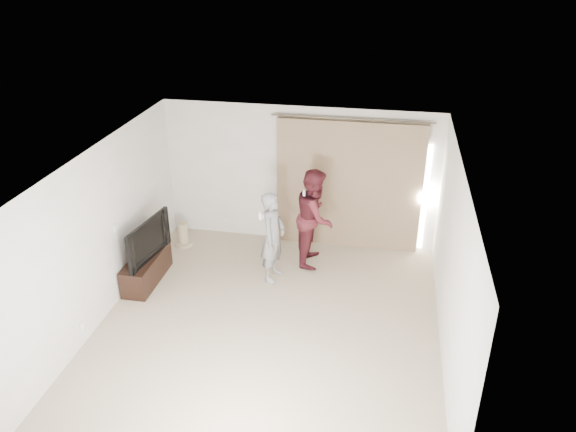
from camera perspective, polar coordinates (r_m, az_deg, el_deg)
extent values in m
plane|color=tan|center=(8.55, -1.99, -11.01)|extent=(5.50, 5.50, 0.00)
cube|color=silver|center=(10.26, 1.21, 4.10)|extent=(5.00, 0.04, 2.60)
cube|color=silver|center=(8.67, -18.48, -1.74)|extent=(0.04, 5.50, 2.60)
cube|color=white|center=(9.02, -17.16, -1.14)|extent=(0.02, 0.08, 0.12)
cube|color=white|center=(8.53, -20.22, -10.50)|extent=(0.02, 0.08, 0.12)
cube|color=silver|center=(7.27, -2.31, 5.48)|extent=(5.00, 5.50, 0.01)
cube|color=#907458|center=(10.14, 6.17, 3.05)|extent=(2.60, 0.10, 2.40)
cylinder|color=brown|center=(9.72, 6.52, 9.78)|extent=(2.80, 0.03, 0.03)
cube|color=white|center=(10.24, 13.74, 1.74)|extent=(0.08, 0.04, 2.00)
cube|color=black|center=(9.71, -14.17, -5.22)|extent=(0.42, 1.21, 0.46)
imported|color=black|center=(9.43, -14.55, -2.26)|extent=(0.33, 1.19, 0.68)
cylinder|color=tan|center=(10.77, -10.53, -2.74)|extent=(0.34, 0.34, 0.06)
cylinder|color=tan|center=(10.66, -10.63, -1.66)|extent=(0.19, 0.19, 0.40)
imported|color=gray|center=(9.23, -1.54, -2.13)|extent=(0.46, 0.63, 1.57)
cube|color=white|center=(8.99, -2.83, 0.02)|extent=(0.04, 0.04, 0.14)
cube|color=white|center=(9.23, -2.50, 0.03)|extent=(0.05, 0.05, 0.09)
imported|color=#501A21|center=(9.69, 2.76, -0.09)|extent=(0.66, 0.85, 1.75)
cube|color=white|center=(9.43, 1.65, 2.27)|extent=(0.04, 0.04, 0.14)
cube|color=white|center=(9.67, 1.85, 2.16)|extent=(0.05, 0.05, 0.09)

